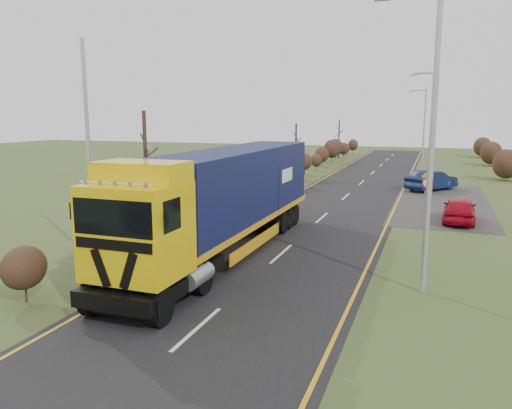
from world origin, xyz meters
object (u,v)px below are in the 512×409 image
at_px(car_red_hatchback, 459,210).
at_px(speed_sign, 427,189).
at_px(lorry, 226,195).
at_px(car_blue_sedan, 432,181).
at_px(streetlight_near, 428,130).

distance_m(car_red_hatchback, speed_sign, 2.30).
xyz_separation_m(lorry, speed_sign, (7.80, 11.45, -0.97)).
distance_m(lorry, car_blue_sedan, 23.65).
relative_size(car_red_hatchback, speed_sign, 1.81).
height_order(lorry, streetlight_near, streetlight_near).
xyz_separation_m(streetlight_near, speed_sign, (-0.07, 13.41, -3.80)).
bearing_deg(car_red_hatchback, lorry, 49.51).
bearing_deg(lorry, car_red_hatchback, 47.28).
bearing_deg(speed_sign, car_red_hatchback, -34.09).
bearing_deg(lorry, speed_sign, 56.01).
bearing_deg(streetlight_near, speed_sign, 90.29).
xyz_separation_m(car_blue_sedan, streetlight_near, (-0.11, -24.16, 4.60)).
bearing_deg(car_blue_sedan, car_red_hatchback, 131.25).
height_order(lorry, car_red_hatchback, lorry).
distance_m(car_red_hatchback, car_blue_sedan, 12.04).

